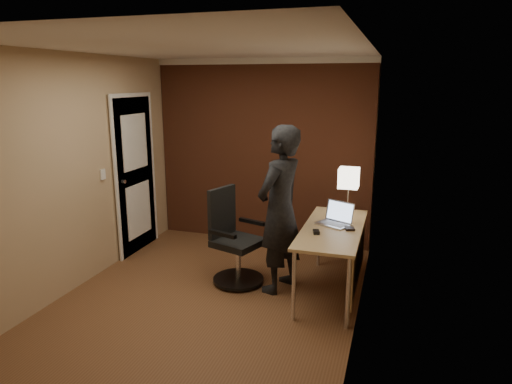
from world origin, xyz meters
TOP-DOWN VIEW (x-y plane):
  - room at (-0.27, 1.54)m, footprint 4.00×4.00m
  - desk at (1.25, 0.57)m, footprint 0.60×1.50m
  - desk_lamp at (1.27, 1.09)m, footprint 0.22×0.22m
  - laptop at (1.20, 0.70)m, footprint 0.41×0.38m
  - mouse at (1.05, 0.32)m, footprint 0.09×0.11m
  - wallet at (1.36, 0.54)m, footprint 0.12×0.13m
  - office_chair at (0.10, 0.52)m, footprint 0.60×0.66m
  - person at (0.63, 0.50)m, footprint 0.61×0.75m

SIDE VIEW (x-z plane):
  - office_chair at x=0.10m, z-range -0.06..0.98m
  - desk at x=1.25m, z-range 0.24..0.97m
  - wallet at x=1.36m, z-range 0.73..0.75m
  - mouse at x=1.05m, z-range 0.73..0.76m
  - laptop at x=1.20m, z-range 0.68..0.91m
  - person at x=0.63m, z-range 0.00..1.78m
  - desk_lamp at x=1.27m, z-range 0.88..1.41m
  - room at x=-0.27m, z-range -0.63..3.37m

